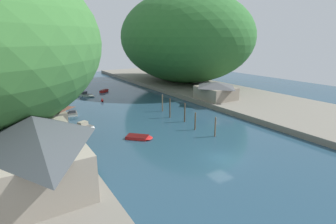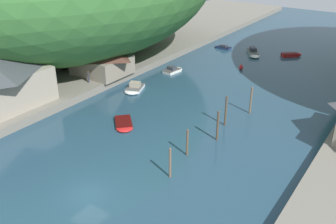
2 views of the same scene
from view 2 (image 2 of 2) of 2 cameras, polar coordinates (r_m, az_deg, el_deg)
name	(u,v)px [view 2 (image 2 of 2)]	position (r m, az deg, el deg)	size (l,w,h in m)	color
water_surface	(239,86)	(54.95, 10.72, 3.96)	(130.00, 130.00, 0.00)	#234256
left_bank	(107,53)	(68.40, -9.25, 8.88)	(22.00, 120.00, 1.00)	slate
boathouse_shed	(101,60)	(56.11, -10.11, 7.86)	(8.01, 6.85, 4.07)	gray
boat_far_right_bank	(134,88)	(52.39, -5.16, 3.61)	(3.23, 4.29, 1.08)	white
boat_cabin_cruiser	(124,124)	(42.93, -6.75, -1.89)	(4.02, 4.00, 0.40)	red
boat_navy_launch	(222,47)	(72.73, 8.30, 9.76)	(3.33, 1.41, 0.81)	navy
boat_yellow_tender	(253,53)	(69.83, 12.89, 8.79)	(4.24, 5.55, 1.16)	white
boat_open_rowboat	(292,55)	(70.69, 18.38, 8.29)	(3.43, 3.17, 0.62)	red
boat_red_skiff	(173,70)	(59.49, 0.82, 6.44)	(2.14, 3.56, 0.98)	silver
mooring_post_nearest	(170,162)	(33.46, 0.32, -7.70)	(0.22, 0.22, 3.08)	brown
mooring_post_second	(187,142)	(36.66, 2.96, -4.62)	(0.22, 0.22, 2.93)	brown
mooring_post_middle	(218,126)	(39.44, 7.59, -2.07)	(0.25, 0.25, 3.44)	#4C3D2D
mooring_post_fourth	(226,111)	(42.56, 8.80, 0.20)	(0.23, 0.23, 3.68)	#4C3D2D
mooring_post_farthest	(251,100)	(46.04, 12.53, 1.77)	(0.23, 0.23, 3.47)	brown
channel_buoy_near	(241,67)	(61.69, 11.08, 6.74)	(0.64, 0.64, 0.96)	red
person_on_quay	(88,76)	(53.27, -12.06, 5.42)	(0.31, 0.42, 1.69)	#282D3D
person_by_boathouse	(103,74)	(53.50, -9.84, 5.70)	(0.29, 0.42, 1.69)	#282D3D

